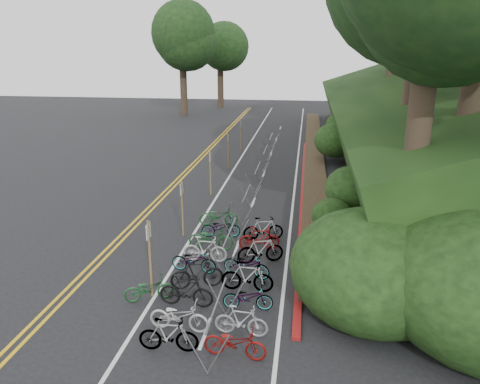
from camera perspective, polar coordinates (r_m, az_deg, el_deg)
The scene contains 10 objects.
ground at distance 16.59m, azimuth -13.47°, elevation -11.69°, with size 120.00×120.00×0.00m, color black.
road_markings at distance 25.32m, azimuth -3.91°, elevation -0.93°, with size 7.47×80.00×0.01m.
red_curb at distance 26.59m, azimuth 7.70°, elevation -0.04°, with size 0.25×28.00×0.10m, color maroon.
embankment at distance 33.66m, azimuth 20.59°, elevation 7.08°, with size 14.30×48.14×9.11m.
bike_rack_front at distance 13.24m, azimuth -2.82°, elevation -14.65°, with size 1.19×2.91×1.26m.
bike_racks_rest at distance 27.47m, azimuth 2.15°, elevation 2.41°, with size 1.14×23.00×1.17m.
signpost_near at distance 15.47m, azimuth -10.94°, elevation -7.43°, with size 0.08×0.40×2.67m.
signposts_rest at distance 28.63m, azimuth -2.42°, elevation 4.21°, with size 0.08×18.40×2.50m.
bike_front at distance 15.74m, azimuth -11.03°, elevation -11.47°, with size 1.59×0.56×0.84m, color #144C1E.
bike_valet at distance 16.88m, azimuth -2.07°, elevation -8.78°, with size 3.26×11.17×1.10m.
Camera 1 is at (5.74, -13.40, 7.91)m, focal length 35.00 mm.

